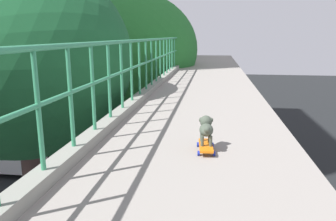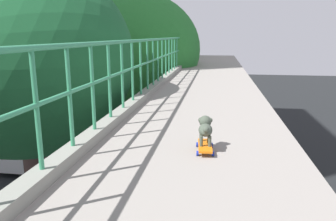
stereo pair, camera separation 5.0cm
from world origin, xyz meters
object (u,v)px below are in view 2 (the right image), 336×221
at_px(city_bus, 58,119).
at_px(toy_skateboard, 205,146).
at_px(car_grey_fifth, 31,217).
at_px(small_dog, 205,127).

height_order(city_bus, toy_skateboard, toy_skateboard).
relative_size(car_grey_fifth, toy_skateboard, 8.40).
relative_size(toy_skateboard, small_dog, 1.25).
height_order(car_grey_fifth, city_bus, city_bus).
bearing_deg(city_bus, toy_skateboard, -57.47).
xyz_separation_m(car_grey_fifth, city_bus, (-3.69, 9.52, 1.11)).
bearing_deg(city_bus, car_grey_fifth, -68.80).
bearing_deg(small_dog, city_bus, 122.64).
distance_m(toy_skateboard, small_dog, 0.21).
bearing_deg(toy_skateboard, city_bus, 122.53).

